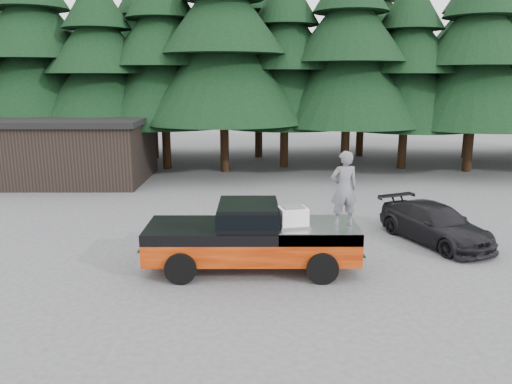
{
  "coord_description": "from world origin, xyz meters",
  "views": [
    {
      "loc": [
        0.71,
        -13.91,
        5.25
      ],
      "look_at": [
        0.75,
        0.0,
        2.08
      ],
      "focal_mm": 35.0,
      "sensor_mm": 36.0,
      "label": 1
    }
  ],
  "objects_px": {
    "pickup_truck": "(252,247)",
    "air_compressor": "(293,217)",
    "man_on_bed": "(344,189)",
    "parked_car": "(435,224)",
    "utility_building": "(69,149)"
  },
  "relations": [
    {
      "from": "pickup_truck",
      "to": "parked_car",
      "type": "relative_size",
      "value": 1.41
    },
    {
      "from": "air_compressor",
      "to": "man_on_bed",
      "type": "distance_m",
      "value": 1.58
    },
    {
      "from": "parked_car",
      "to": "utility_building",
      "type": "bearing_deg",
      "value": 123.27
    },
    {
      "from": "pickup_truck",
      "to": "utility_building",
      "type": "height_order",
      "value": "utility_building"
    },
    {
      "from": "utility_building",
      "to": "air_compressor",
      "type": "bearing_deg",
      "value": -50.26
    },
    {
      "from": "parked_car",
      "to": "pickup_truck",
      "type": "bearing_deg",
      "value": 178.45
    },
    {
      "from": "man_on_bed",
      "to": "parked_car",
      "type": "distance_m",
      "value": 4.65
    },
    {
      "from": "pickup_truck",
      "to": "air_compressor",
      "type": "relative_size",
      "value": 8.14
    },
    {
      "from": "air_compressor",
      "to": "parked_car",
      "type": "height_order",
      "value": "air_compressor"
    },
    {
      "from": "air_compressor",
      "to": "man_on_bed",
      "type": "height_order",
      "value": "man_on_bed"
    },
    {
      "from": "air_compressor",
      "to": "parked_car",
      "type": "bearing_deg",
      "value": 15.71
    },
    {
      "from": "man_on_bed",
      "to": "parked_car",
      "type": "bearing_deg",
      "value": -152.02
    },
    {
      "from": "pickup_truck",
      "to": "parked_car",
      "type": "xyz_separation_m",
      "value": [
        5.98,
        2.39,
        -0.05
      ]
    },
    {
      "from": "man_on_bed",
      "to": "pickup_truck",
      "type": "bearing_deg",
      "value": -11.22
    },
    {
      "from": "pickup_truck",
      "to": "air_compressor",
      "type": "distance_m",
      "value": 1.46
    }
  ]
}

